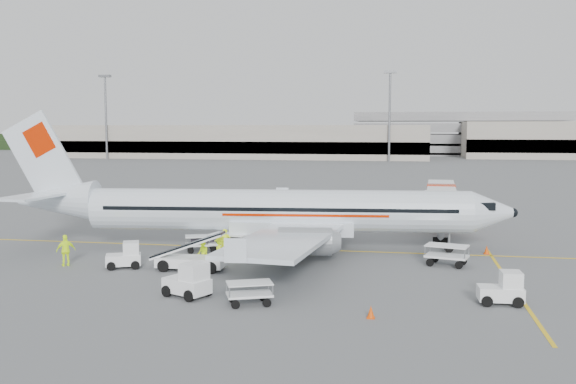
# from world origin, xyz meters

# --- Properties ---
(ground) EXTENTS (360.00, 360.00, 0.00)m
(ground) POSITION_xyz_m (0.00, 0.00, 0.00)
(ground) COLOR #56595B
(stripe_lead) EXTENTS (44.00, 0.20, 0.01)m
(stripe_lead) POSITION_xyz_m (0.00, 0.00, 0.01)
(stripe_lead) COLOR yellow
(stripe_lead) RESTS_ON ground
(stripe_cross) EXTENTS (0.20, 20.00, 0.01)m
(stripe_cross) POSITION_xyz_m (14.00, -8.00, 0.01)
(stripe_cross) COLOR yellow
(stripe_cross) RESTS_ON ground
(terminal_west) EXTENTS (110.00, 22.00, 9.00)m
(terminal_west) POSITION_xyz_m (-40.00, 130.00, 4.50)
(terminal_west) COLOR gray
(terminal_west) RESTS_ON ground
(parking_garage) EXTENTS (62.00, 24.00, 14.00)m
(parking_garage) POSITION_xyz_m (25.00, 160.00, 7.00)
(parking_garage) COLOR slate
(parking_garage) RESTS_ON ground
(treeline) EXTENTS (300.00, 3.00, 6.00)m
(treeline) POSITION_xyz_m (0.00, 175.00, 3.00)
(treeline) COLOR black
(treeline) RESTS_ON ground
(mast_west) EXTENTS (3.20, 1.20, 22.00)m
(mast_west) POSITION_xyz_m (-70.00, 118.00, 11.00)
(mast_west) COLOR slate
(mast_west) RESTS_ON ground
(mast_center) EXTENTS (3.20, 1.20, 22.00)m
(mast_center) POSITION_xyz_m (5.00, 118.00, 11.00)
(mast_center) COLOR slate
(mast_center) RESTS_ON ground
(aircraft) EXTENTS (36.65, 30.00, 9.43)m
(aircraft) POSITION_xyz_m (-0.19, -0.44, 4.72)
(aircraft) COLOR white
(aircraft) RESTS_ON ground
(jet_bridge) EXTENTS (3.57, 14.97, 3.90)m
(jet_bridge) POSITION_xyz_m (11.22, 8.90, 1.95)
(jet_bridge) COLOR white
(jet_bridge) RESTS_ON ground
(belt_loader) EXTENTS (5.35, 2.04, 2.89)m
(belt_loader) POSITION_xyz_m (-4.18, -7.44, 1.45)
(belt_loader) COLOR white
(belt_loader) RESTS_ON ground
(tug_fore) EXTENTS (2.13, 1.28, 1.61)m
(tug_fore) POSITION_xyz_m (12.83, -11.95, 0.80)
(tug_fore) COLOR white
(tug_fore) RESTS_ON ground
(tug_mid) EXTENTS (2.63, 2.18, 1.77)m
(tug_mid) POSITION_xyz_m (-2.45, -13.27, 0.88)
(tug_mid) COLOR white
(tug_mid) RESTS_ON ground
(tug_aft) EXTENTS (2.34, 1.86, 1.58)m
(tug_aft) POSITION_xyz_m (-8.38, -7.64, 0.79)
(tug_aft) COLOR white
(tug_aft) RESTS_ON ground
(cart_loaded_a) EXTENTS (2.83, 2.03, 1.34)m
(cart_loaded_a) POSITION_xyz_m (-3.25, -2.00, 0.67)
(cart_loaded_a) COLOR white
(cart_loaded_a) RESTS_ON ground
(cart_loaded_b) EXTENTS (2.50, 1.96, 1.14)m
(cart_loaded_b) POSITION_xyz_m (-5.27, -2.00, 0.57)
(cart_loaded_b) COLOR white
(cart_loaded_b) RESTS_ON ground
(cart_empty_a) EXTENTS (2.47, 1.98, 1.12)m
(cart_empty_a) POSITION_xyz_m (0.99, -14.19, 0.56)
(cart_empty_a) COLOR white
(cart_empty_a) RESTS_ON ground
(cart_empty_b) EXTENTS (2.80, 2.10, 1.30)m
(cart_empty_b) POSITION_xyz_m (10.88, -3.60, 0.65)
(cart_empty_b) COLOR white
(cart_empty_b) RESTS_ON ground
(cone_nose) EXTENTS (0.37, 0.37, 0.61)m
(cone_nose) POSITION_xyz_m (13.77, 0.59, 0.31)
(cone_nose) COLOR #E34505
(cone_nose) RESTS_ON ground
(cone_port) EXTENTS (0.42, 0.42, 0.69)m
(cone_port) POSITION_xyz_m (1.58, 14.01, 0.34)
(cone_port) COLOR #E34505
(cone_port) RESTS_ON ground
(cone_stbd) EXTENTS (0.36, 0.36, 0.59)m
(cone_stbd) POSITION_xyz_m (6.81, -15.34, 0.30)
(cone_stbd) COLOR #E34505
(cone_stbd) RESTS_ON ground
(crew_a) EXTENTS (0.78, 0.68, 1.81)m
(crew_a) POSITION_xyz_m (-3.28, -3.10, 0.90)
(crew_a) COLOR #DAFE14
(crew_a) RESTS_ON ground
(crew_b) EXTENTS (0.93, 0.97, 1.58)m
(crew_b) POSITION_xyz_m (-3.83, -6.29, 0.79)
(crew_b) COLOR #DAFE14
(crew_b) RESTS_ON ground
(crew_c) EXTENTS (1.19, 1.43, 1.92)m
(crew_c) POSITION_xyz_m (-2.64, -6.53, 0.96)
(crew_c) COLOR #DAFE14
(crew_c) RESTS_ON ground
(crew_d) EXTENTS (1.17, 1.09, 1.93)m
(crew_d) POSITION_xyz_m (-12.10, -7.70, 0.96)
(crew_d) COLOR #DAFE14
(crew_d) RESTS_ON ground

